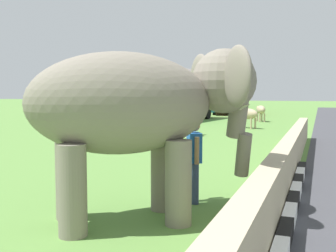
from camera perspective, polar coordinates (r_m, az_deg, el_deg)
barrier_parapet at (r=6.31m, az=13.78°, el=-10.82°), size 28.00×0.36×1.00m
elephant at (r=6.75m, az=-3.65°, el=2.82°), size 3.70×3.92×2.97m
person_handler at (r=7.91m, az=3.76°, el=-4.38°), size 0.59×0.40×1.66m
bus_teal at (r=31.20m, az=1.47°, el=4.57°), size 9.91×3.75×3.50m
bus_red at (r=43.07m, az=8.12°, el=4.57°), size 10.28×4.99×3.50m
cow_near at (r=19.88m, az=2.83°, el=0.97°), size 1.92×0.77×1.23m
cow_mid at (r=25.05m, az=11.26°, el=1.66°), size 1.40×1.80×1.23m
cow_far at (r=31.18m, az=13.10°, el=2.22°), size 1.91×1.09×1.23m
hill_east at (r=64.51m, az=-2.73°, el=2.81°), size 38.29×30.63×13.18m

